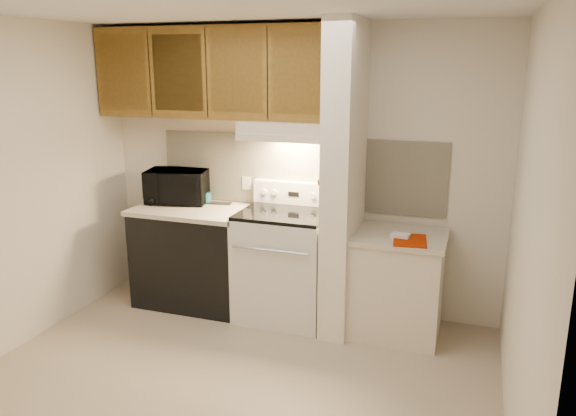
% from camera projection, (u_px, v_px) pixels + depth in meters
% --- Properties ---
extents(floor, '(3.60, 3.60, 0.00)m').
position_uv_depth(floor, '(230.00, 383.00, 3.91)').
color(floor, tan).
rests_on(floor, ground).
extents(ceiling, '(3.60, 3.60, 0.00)m').
position_uv_depth(ceiling, '(219.00, 4.00, 3.29)').
color(ceiling, white).
rests_on(ceiling, wall_back).
extents(wall_back, '(3.60, 2.50, 0.02)m').
position_uv_depth(wall_back, '(297.00, 170.00, 4.97)').
color(wall_back, beige).
rests_on(wall_back, floor).
extents(wall_left, '(0.02, 3.00, 2.50)m').
position_uv_depth(wall_left, '(5.00, 190.00, 4.17)').
color(wall_left, beige).
rests_on(wall_left, floor).
extents(wall_right, '(0.02, 3.00, 2.50)m').
position_uv_depth(wall_right, '(527.00, 238.00, 3.04)').
color(wall_right, beige).
rests_on(wall_right, floor).
extents(backsplash, '(2.60, 0.02, 0.63)m').
position_uv_depth(backsplash, '(297.00, 172.00, 4.97)').
color(backsplash, beige).
rests_on(backsplash, wall_back).
extents(range_body, '(0.76, 0.65, 0.92)m').
position_uv_depth(range_body, '(284.00, 266.00, 4.86)').
color(range_body, silver).
rests_on(range_body, floor).
extents(oven_window, '(0.50, 0.01, 0.30)m').
position_uv_depth(oven_window, '(272.00, 275.00, 4.56)').
color(oven_window, black).
rests_on(oven_window, range_body).
extents(oven_handle, '(0.65, 0.02, 0.02)m').
position_uv_depth(oven_handle, '(270.00, 250.00, 4.47)').
color(oven_handle, silver).
rests_on(oven_handle, range_body).
extents(cooktop, '(0.74, 0.64, 0.03)m').
position_uv_depth(cooktop, '(284.00, 213.00, 4.74)').
color(cooktop, black).
rests_on(cooktop, range_body).
extents(range_backguard, '(0.76, 0.08, 0.20)m').
position_uv_depth(range_backguard, '(295.00, 193.00, 4.97)').
color(range_backguard, silver).
rests_on(range_backguard, range_body).
extents(range_display, '(0.10, 0.01, 0.04)m').
position_uv_depth(range_display, '(293.00, 194.00, 4.93)').
color(range_display, black).
rests_on(range_display, range_backguard).
extents(range_knob_left_outer, '(0.05, 0.02, 0.05)m').
position_uv_depth(range_knob_left_outer, '(264.00, 192.00, 5.02)').
color(range_knob_left_outer, silver).
rests_on(range_knob_left_outer, range_backguard).
extents(range_knob_left_inner, '(0.05, 0.02, 0.05)m').
position_uv_depth(range_knob_left_inner, '(274.00, 193.00, 4.98)').
color(range_knob_left_inner, silver).
rests_on(range_knob_left_inner, range_backguard).
extents(range_knob_right_inner, '(0.05, 0.02, 0.05)m').
position_uv_depth(range_knob_right_inner, '(313.00, 196.00, 4.87)').
color(range_knob_right_inner, silver).
rests_on(range_knob_right_inner, range_backguard).
extents(range_knob_right_outer, '(0.05, 0.02, 0.05)m').
position_uv_depth(range_knob_right_outer, '(324.00, 197.00, 4.84)').
color(range_knob_right_outer, silver).
rests_on(range_knob_right_outer, range_backguard).
extents(dishwasher_front, '(1.00, 0.63, 0.87)m').
position_uv_depth(dishwasher_front, '(195.00, 258.00, 5.15)').
color(dishwasher_front, black).
rests_on(dishwasher_front, floor).
extents(left_countertop, '(1.04, 0.67, 0.04)m').
position_uv_depth(left_countertop, '(192.00, 210.00, 5.03)').
color(left_countertop, beige).
rests_on(left_countertop, dishwasher_front).
extents(spoon_rest, '(0.23, 0.10, 0.02)m').
position_uv_depth(spoon_rest, '(219.00, 203.00, 5.16)').
color(spoon_rest, black).
rests_on(spoon_rest, left_countertop).
extents(teal_jar, '(0.11, 0.11, 0.10)m').
position_uv_depth(teal_jar, '(206.00, 198.00, 5.18)').
color(teal_jar, '#1B5E5F').
rests_on(teal_jar, left_countertop).
extents(outlet, '(0.08, 0.01, 0.12)m').
position_uv_depth(outlet, '(247.00, 183.00, 5.14)').
color(outlet, beige).
rests_on(outlet, backsplash).
extents(microwave, '(0.62, 0.49, 0.31)m').
position_uv_depth(microwave, '(178.00, 186.00, 5.19)').
color(microwave, black).
rests_on(microwave, left_countertop).
extents(partition_pillar, '(0.22, 0.70, 2.50)m').
position_uv_depth(partition_pillar, '(344.00, 181.00, 4.49)').
color(partition_pillar, white).
rests_on(partition_pillar, floor).
extents(pillar_trim, '(0.01, 0.70, 0.04)m').
position_uv_depth(pillar_trim, '(330.00, 174.00, 4.52)').
color(pillar_trim, brown).
rests_on(pillar_trim, partition_pillar).
extents(knife_strip, '(0.02, 0.42, 0.04)m').
position_uv_depth(knife_strip, '(328.00, 173.00, 4.47)').
color(knife_strip, black).
rests_on(knife_strip, partition_pillar).
extents(knife_blade_a, '(0.01, 0.03, 0.16)m').
position_uv_depth(knife_blade_a, '(321.00, 189.00, 4.34)').
color(knife_blade_a, silver).
rests_on(knife_blade_a, knife_strip).
extents(knife_handle_a, '(0.02, 0.02, 0.10)m').
position_uv_depth(knife_handle_a, '(321.00, 170.00, 4.32)').
color(knife_handle_a, black).
rests_on(knife_handle_a, knife_strip).
extents(knife_blade_b, '(0.01, 0.04, 0.18)m').
position_uv_depth(knife_blade_b, '(324.00, 188.00, 4.43)').
color(knife_blade_b, silver).
rests_on(knife_blade_b, knife_strip).
extents(knife_handle_b, '(0.02, 0.02, 0.10)m').
position_uv_depth(knife_handle_b, '(324.00, 168.00, 4.38)').
color(knife_handle_b, black).
rests_on(knife_handle_b, knife_strip).
extents(knife_blade_c, '(0.01, 0.04, 0.20)m').
position_uv_depth(knife_blade_c, '(326.00, 187.00, 4.51)').
color(knife_blade_c, silver).
rests_on(knife_blade_c, knife_strip).
extents(knife_handle_c, '(0.02, 0.02, 0.10)m').
position_uv_depth(knife_handle_c, '(326.00, 167.00, 4.45)').
color(knife_handle_c, black).
rests_on(knife_handle_c, knife_strip).
extents(knife_blade_d, '(0.01, 0.04, 0.16)m').
position_uv_depth(knife_blade_d, '(329.00, 183.00, 4.58)').
color(knife_blade_d, silver).
rests_on(knife_blade_d, knife_strip).
extents(knife_handle_d, '(0.02, 0.02, 0.10)m').
position_uv_depth(knife_handle_d, '(329.00, 165.00, 4.53)').
color(knife_handle_d, black).
rests_on(knife_handle_d, knife_strip).
extents(knife_blade_e, '(0.01, 0.04, 0.18)m').
position_uv_depth(knife_blade_e, '(331.00, 182.00, 4.64)').
color(knife_blade_e, silver).
rests_on(knife_blade_e, knife_strip).
extents(knife_handle_e, '(0.02, 0.02, 0.10)m').
position_uv_depth(knife_handle_e, '(332.00, 163.00, 4.61)').
color(knife_handle_e, black).
rests_on(knife_handle_e, knife_strip).
extents(oven_mitt, '(0.03, 0.10, 0.24)m').
position_uv_depth(oven_mitt, '(333.00, 180.00, 4.70)').
color(oven_mitt, gray).
rests_on(oven_mitt, partition_pillar).
extents(right_cab_base, '(0.70, 0.60, 0.81)m').
position_uv_depth(right_cab_base, '(397.00, 287.00, 4.56)').
color(right_cab_base, beige).
rests_on(right_cab_base, floor).
extents(right_countertop, '(0.74, 0.64, 0.04)m').
position_uv_depth(right_countertop, '(399.00, 237.00, 4.45)').
color(right_countertop, beige).
rests_on(right_countertop, right_cab_base).
extents(red_folder, '(0.29, 0.36, 0.01)m').
position_uv_depth(red_folder, '(410.00, 240.00, 4.28)').
color(red_folder, '#9F2000').
rests_on(red_folder, right_countertop).
extents(white_box, '(0.15, 0.11, 0.04)m').
position_uv_depth(white_box, '(400.00, 236.00, 4.35)').
color(white_box, white).
rests_on(white_box, right_countertop).
extents(range_hood, '(0.78, 0.44, 0.15)m').
position_uv_depth(range_hood, '(289.00, 130.00, 4.68)').
color(range_hood, beige).
rests_on(range_hood, upper_cabinets).
extents(hood_lip, '(0.78, 0.04, 0.06)m').
position_uv_depth(hood_lip, '(281.00, 139.00, 4.50)').
color(hood_lip, beige).
rests_on(hood_lip, range_hood).
extents(upper_cabinets, '(2.18, 0.33, 0.77)m').
position_uv_depth(upper_cabinets, '(215.00, 73.00, 4.82)').
color(upper_cabinets, brown).
rests_on(upper_cabinets, wall_back).
extents(cab_door_a, '(0.46, 0.01, 0.63)m').
position_uv_depth(cab_door_a, '(123.00, 73.00, 4.93)').
color(cab_door_a, brown).
rests_on(cab_door_a, upper_cabinets).
extents(cab_gap_a, '(0.01, 0.01, 0.73)m').
position_uv_depth(cab_gap_a, '(150.00, 73.00, 4.85)').
color(cab_gap_a, black).
rests_on(cab_gap_a, upper_cabinets).
extents(cab_door_b, '(0.46, 0.01, 0.63)m').
position_uv_depth(cab_door_b, '(178.00, 73.00, 4.76)').
color(cab_door_b, brown).
rests_on(cab_door_b, upper_cabinets).
extents(cab_gap_b, '(0.01, 0.01, 0.73)m').
position_uv_depth(cab_gap_b, '(207.00, 73.00, 4.67)').
color(cab_gap_b, black).
rests_on(cab_gap_b, upper_cabinets).
extents(cab_door_c, '(0.46, 0.01, 0.63)m').
position_uv_depth(cab_door_c, '(236.00, 73.00, 4.59)').
color(cab_door_c, brown).
rests_on(cab_door_c, upper_cabinets).
extents(cab_gap_c, '(0.01, 0.01, 0.73)m').
position_uv_depth(cab_gap_c, '(268.00, 74.00, 4.50)').
color(cab_gap_c, black).
rests_on(cab_gap_c, upper_cabinets).
extents(cab_door_d, '(0.46, 0.01, 0.63)m').
position_uv_depth(cab_door_d, '(300.00, 74.00, 4.42)').
color(cab_door_d, brown).
rests_on(cab_door_d, upper_cabinets).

